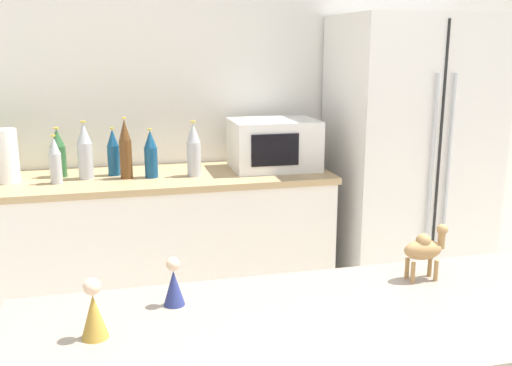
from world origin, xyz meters
The scene contains 15 objects.
wall_back centered at (0.00, 2.73, 1.27)m, with size 8.00×0.06×2.55m.
back_counter centered at (-0.45, 2.40, 0.45)m, with size 2.09×0.63×0.90m.
refrigerator centered at (1.12, 2.35, 0.88)m, with size 0.86×0.69×1.75m.
paper_towel_roll centered at (-1.11, 2.40, 1.03)m, with size 0.12×0.12×0.28m.
microwave centered at (0.31, 2.42, 1.04)m, with size 0.48×0.37×0.28m.
back_bottle_0 centered at (-0.16, 2.33, 1.04)m, with size 0.08×0.08×0.30m.
back_bottle_1 centered at (-0.87, 2.48, 1.02)m, with size 0.08×0.08×0.27m.
back_bottle_2 centered at (-0.73, 2.40, 1.04)m, with size 0.08×0.08×0.31m.
back_bottle_3 centered at (-0.39, 2.35, 1.02)m, with size 0.07×0.07×0.26m.
back_bottle_4 centered at (-0.58, 2.45, 1.02)m, with size 0.06×0.06×0.26m.
back_bottle_5 centered at (-0.87, 2.32, 1.02)m, with size 0.06×0.06×0.25m.
back_bottle_6 centered at (-0.52, 2.36, 1.05)m, with size 0.07×0.07×0.32m.
camel_figurine centered at (0.20, 0.56, 1.08)m, with size 0.12×0.05×0.15m.
wise_man_figurine_blue centered at (-0.62, 0.45, 1.05)m, with size 0.06×0.06×0.13m.
wise_man_figurine_crimson centered at (-0.44, 0.56, 1.04)m, with size 0.05×0.05×0.12m.
Camera 1 is at (-0.55, -0.67, 1.58)m, focal length 40.00 mm.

